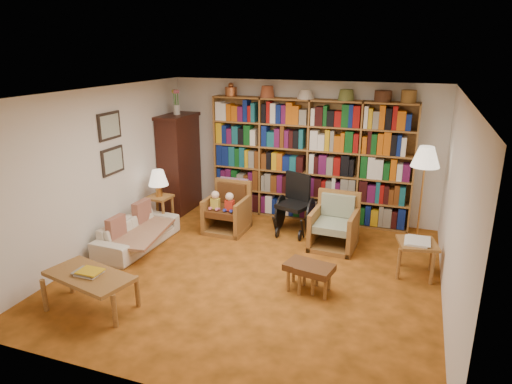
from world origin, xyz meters
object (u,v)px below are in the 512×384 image
at_px(sofa, 138,233).
at_px(coffee_table, 89,278).
at_px(footstool_a, 303,268).
at_px(armchair_sage, 335,226).
at_px(armchair_leather, 229,210).
at_px(side_table_lamp, 160,204).
at_px(footstool_b, 315,271).
at_px(floor_lamp, 425,161).
at_px(wheelchair, 295,206).
at_px(side_table_papers, 417,247).

relative_size(sofa, coffee_table, 1.32).
bearing_deg(footstool_a, armchair_sage, 84.93).
bearing_deg(armchair_leather, side_table_lamp, -165.81).
xyz_separation_m(footstool_a, footstool_b, (0.17, -0.05, 0.01)).
bearing_deg(footstool_b, coffee_table, -152.46).
height_order(armchair_sage, floor_lamp, floor_lamp).
xyz_separation_m(floor_lamp, footstool_b, (-1.22, -1.99, -1.10)).
height_order(wheelchair, side_table_papers, wheelchair).
distance_m(armchair_leather, footstool_b, 2.51).
distance_m(floor_lamp, coffee_table, 5.03).
xyz_separation_m(armchair_leather, armchair_sage, (1.86, -0.07, -0.03)).
bearing_deg(sofa, armchair_sage, -67.66).
distance_m(sofa, armchair_leather, 1.60).
bearing_deg(coffee_table, footstool_a, 30.22).
relative_size(side_table_lamp, side_table_papers, 0.94).
distance_m(armchair_leather, armchair_sage, 1.86).
bearing_deg(sofa, footstool_a, -96.57).
bearing_deg(sofa, wheelchair, -53.70).
xyz_separation_m(sofa, footstool_a, (2.81, -0.42, 0.07)).
bearing_deg(footstool_b, armchair_sage, 91.26).
relative_size(side_table_papers, footstool_a, 1.20).
relative_size(floor_lamp, side_table_papers, 2.68).
height_order(sofa, floor_lamp, floor_lamp).
bearing_deg(side_table_lamp, side_table_papers, -5.01).
bearing_deg(footstool_a, armchair_leather, 137.49).
height_order(sofa, coffee_table, coffee_table).
height_order(floor_lamp, side_table_papers, floor_lamp).
height_order(sofa, footstool_b, sofa).
relative_size(wheelchair, footstool_a, 1.97).
bearing_deg(sofa, armchair_leather, -41.05).
distance_m(armchair_leather, coffee_table, 2.98).
xyz_separation_m(armchair_leather, wheelchair, (1.10, 0.33, 0.10)).
relative_size(armchair_sage, footstool_a, 1.70).
bearing_deg(floor_lamp, armchair_leather, -173.60).
relative_size(wheelchair, floor_lamp, 0.61).
bearing_deg(side_table_lamp, wheelchair, 15.47).
bearing_deg(side_table_lamp, footstool_b, -23.45).
relative_size(armchair_leather, footstool_a, 1.70).
bearing_deg(armchair_leather, floor_lamp, 6.40).
distance_m(wheelchair, coffee_table, 3.67).
xyz_separation_m(floor_lamp, footstool_a, (-1.39, -1.93, -1.10)).
xyz_separation_m(armchair_sage, wheelchair, (-0.76, 0.40, 0.13)).
xyz_separation_m(armchair_sage, footstool_b, (0.03, -1.57, -0.02)).
xyz_separation_m(armchair_sage, side_table_papers, (1.25, -0.61, 0.09)).
bearing_deg(armchair_sage, side_table_lamp, -175.63).
height_order(armchair_sage, wheelchair, wheelchair).
distance_m(side_table_papers, footstool_b, 1.55).
distance_m(wheelchair, footstool_a, 2.02).
distance_m(floor_lamp, footstool_b, 2.58).
bearing_deg(footstool_a, wheelchair, 108.00).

